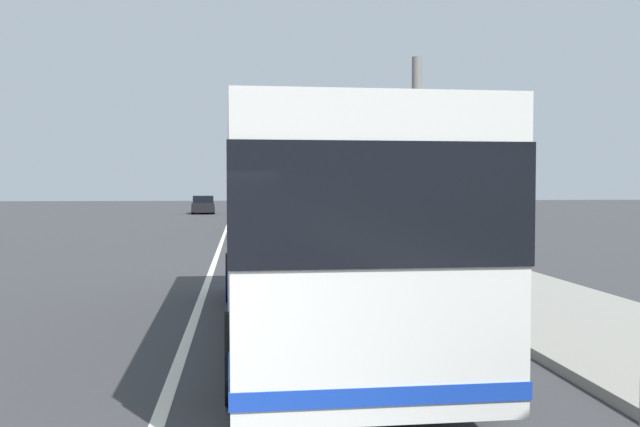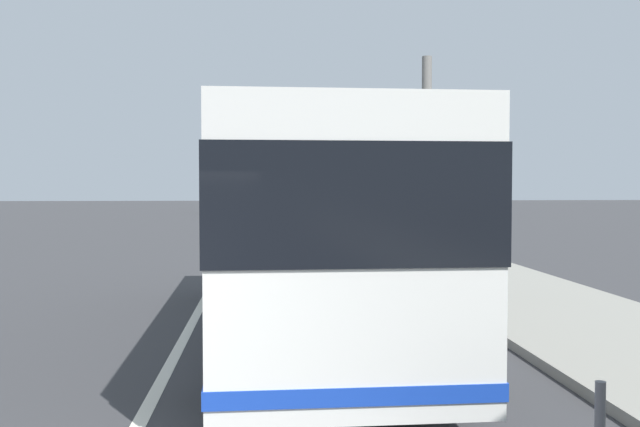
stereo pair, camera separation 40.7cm
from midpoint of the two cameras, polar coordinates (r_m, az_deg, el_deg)
The scene contains 8 objects.
sidewalk_curb at distance 15.04m, azimuth 15.45°, elevation -6.62°, with size 110.00×3.60×0.14m, color gray.
lane_divider_line at distance 14.03m, azimuth -10.65°, elevation -7.48°, with size 110.00×0.16×0.01m, color silver.
coach_bus at distance 11.09m, azimuth -1.86°, elevation -0.58°, with size 10.67×2.83×3.17m.
car_oncoming at distance 40.79m, azimuth -4.84°, elevation -0.09°, with size 4.27×1.92×1.53m.
car_behind_bus at distance 34.84m, azimuth -4.34°, elevation -0.50°, with size 4.74×1.94×1.49m.
car_far_distant at distance 50.66m, azimuth -5.51°, elevation 0.30°, with size 4.64×2.09×1.36m.
car_ahead_same_lane at distance 61.11m, azimuth -9.63°, elevation 0.66°, with size 4.50×2.08×1.53m.
utility_pole at distance 22.28m, azimuth 7.30°, elevation 4.36°, with size 0.31×0.31×6.39m, color slate.
Camera 1 is at (-3.77, -0.84, 2.37)m, focal length 39.48 mm.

